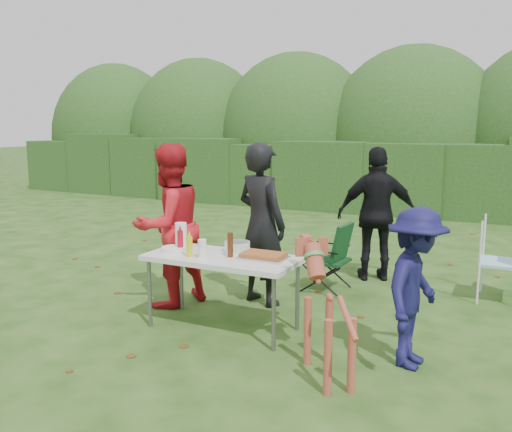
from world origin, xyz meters
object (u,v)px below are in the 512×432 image
at_px(camping_chair, 327,256).
at_px(lawn_chair, 505,259).
at_px(folding_table, 222,261).
at_px(person_cook, 261,224).
at_px(person_red_jacket, 169,225).
at_px(dog, 329,317).
at_px(beer_bottle, 230,245).
at_px(person_black_puffy, 377,214).
at_px(child, 415,288).
at_px(ketchup_bottle, 180,241).
at_px(mustard_bottle, 189,247).
at_px(paper_towel_roll, 181,235).

height_order(camping_chair, lawn_chair, lawn_chair).
bearing_deg(folding_table, person_cook, 90.51).
distance_m(person_red_jacket, dog, 2.41).
relative_size(folding_table, beer_bottle, 6.25).
relative_size(folding_table, camping_chair, 1.76).
bearing_deg(person_black_puffy, dog, 73.41).
height_order(child, ketchup_bottle, child).
bearing_deg(person_red_jacket, dog, 83.89).
relative_size(folding_table, child, 1.11).
relative_size(mustard_bottle, ketchup_bottle, 0.91).
bearing_deg(person_red_jacket, person_cook, 136.49).
bearing_deg(person_cook, camping_chair, -103.72).
xyz_separation_m(camping_chair, beer_bottle, (-0.41, -1.67, 0.43)).
xyz_separation_m(dog, paper_towel_roll, (-1.86, 0.69, 0.36)).
relative_size(person_black_puffy, dog, 1.62).
relative_size(folding_table, paper_towel_roll, 5.77).
bearing_deg(person_red_jacket, beer_bottle, 85.83).
xyz_separation_m(mustard_bottle, ketchup_bottle, (-0.19, 0.12, 0.01)).
bearing_deg(mustard_bottle, dog, -14.06).
distance_m(child, lawn_chair, 2.28).
bearing_deg(folding_table, mustard_bottle, -148.30).
bearing_deg(camping_chair, person_red_jacket, 47.28).
relative_size(person_cook, beer_bottle, 7.57).
distance_m(person_cook, person_black_puffy, 1.78).
distance_m(person_cook, paper_towel_roll, 0.94).
bearing_deg(mustard_bottle, camping_chair, 67.18).
bearing_deg(camping_chair, paper_towel_roll, 59.94).
bearing_deg(lawn_chair, folding_table, 41.15).
distance_m(person_red_jacket, mustard_bottle, 0.84).
relative_size(person_cook, child, 1.35).
height_order(lawn_chair, paper_towel_roll, paper_towel_roll).
distance_m(person_black_puffy, mustard_bottle, 2.83).
distance_m(dog, mustard_bottle, 1.64).
bearing_deg(child, person_black_puffy, 27.23).
bearing_deg(beer_bottle, person_cook, 96.30).
height_order(person_red_jacket, beer_bottle, person_red_jacket).
distance_m(beer_bottle, paper_towel_roll, 0.68).
xyz_separation_m(person_black_puffy, ketchup_bottle, (-1.38, -2.45, -0.02)).
relative_size(ketchup_bottle, paper_towel_roll, 0.85).
relative_size(folding_table, person_black_puffy, 0.87).
xyz_separation_m(dog, ketchup_bottle, (-1.74, 0.51, 0.34)).
relative_size(person_cook, lawn_chair, 1.85).
height_order(mustard_bottle, beer_bottle, beer_bottle).
height_order(person_red_jacket, lawn_chair, person_red_jacket).
distance_m(folding_table, ketchup_bottle, 0.49).
xyz_separation_m(dog, camping_chair, (-0.79, 2.22, -0.08)).
relative_size(person_cook, mustard_bottle, 9.08).
bearing_deg(person_red_jacket, mustard_bottle, 66.06).
distance_m(child, camping_chair, 2.17).
height_order(camping_chair, beer_bottle, beer_bottle).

